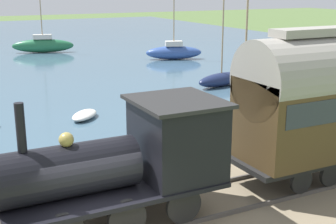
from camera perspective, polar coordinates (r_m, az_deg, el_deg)
steam_locomotive at (r=12.06m, az=-4.46°, el=-5.39°), size 2.45×6.24×3.40m
sailboat_green at (r=48.41m, az=-15.00°, el=7.90°), size 2.95×6.04×8.68m
sailboat_navy at (r=31.14m, az=6.53°, el=4.09°), size 2.04×4.18×7.93m
sailboat_teal at (r=23.87m, az=9.17°, el=0.85°), size 2.02×3.66×7.94m
sailboat_blue at (r=42.43m, az=0.71°, el=7.35°), size 3.08×5.21×7.65m
rowboat_off_pier at (r=23.70m, az=-10.15°, el=-0.36°), size 2.17×2.05×0.38m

